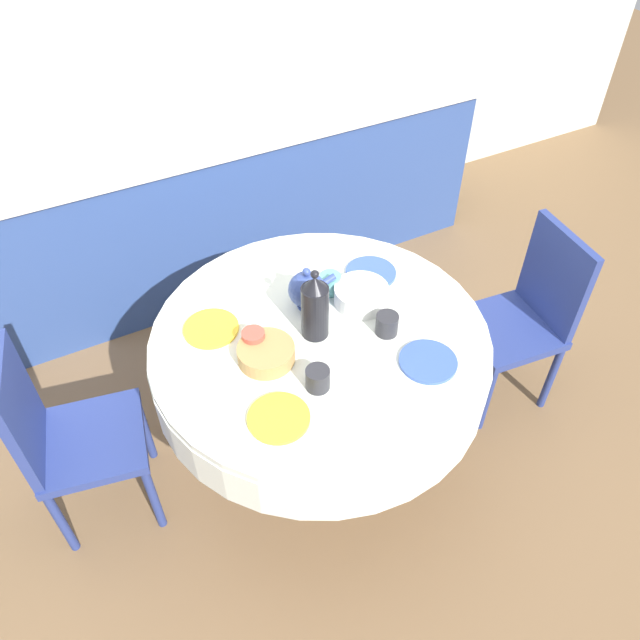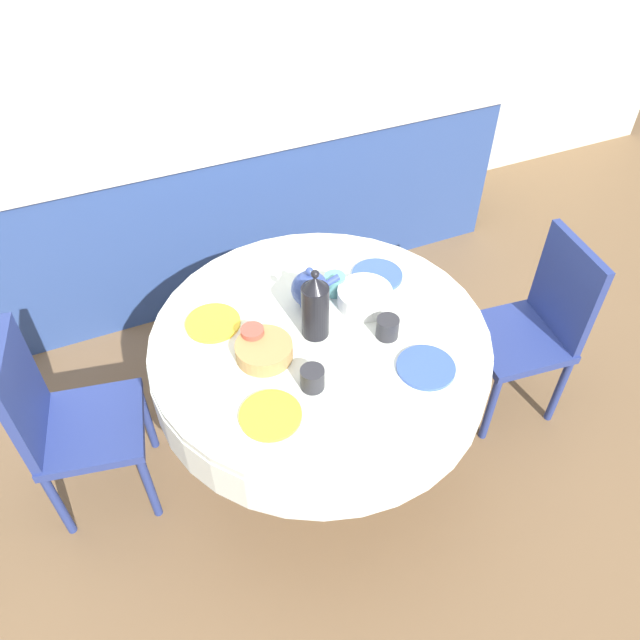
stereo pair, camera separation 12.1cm
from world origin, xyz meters
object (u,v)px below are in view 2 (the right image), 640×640
at_px(chair_left, 535,323).
at_px(teapot, 310,289).
at_px(chair_right, 66,419).
at_px(coffee_carafe, 315,307).

distance_m(chair_left, teapot, 1.05).
relative_size(chair_left, chair_right, 1.00).
distance_m(chair_right, teapot, 1.07).
height_order(chair_left, chair_right, same).
bearing_deg(coffee_carafe, teapot, 74.16).
bearing_deg(chair_right, chair_left, 92.30).
height_order(chair_left, coffee_carafe, coffee_carafe).
height_order(coffee_carafe, teapot, coffee_carafe).
bearing_deg(teapot, coffee_carafe, -105.84).
relative_size(chair_left, coffee_carafe, 2.95).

